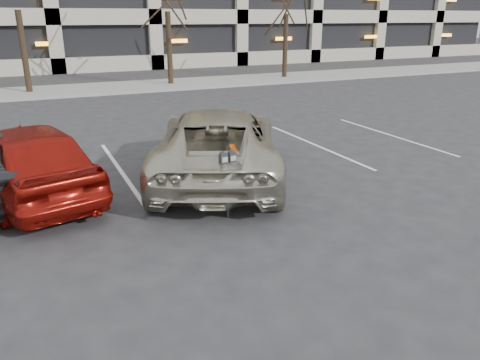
{
  "coord_description": "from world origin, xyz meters",
  "views": [
    {
      "loc": [
        -3.26,
        -8.65,
        3.52
      ],
      "look_at": [
        -0.08,
        -1.74,
        0.85
      ],
      "focal_mm": 35.0,
      "sensor_mm": 36.0,
      "label": 1
    }
  ],
  "objects": [
    {
      "name": "ground",
      "position": [
        0.0,
        0.0,
        0.0
      ],
      "size": [
        140.0,
        140.0,
        0.0
      ],
      "primitive_type": "plane",
      "color": "#28282B",
      "rests_on": "ground"
    },
    {
      "name": "sidewalk",
      "position": [
        0.0,
        16.0,
        0.06
      ],
      "size": [
        80.0,
        4.0,
        0.12
      ],
      "primitive_type": "cube",
      "color": "gray",
      "rests_on": "ground"
    },
    {
      "name": "stall_lines",
      "position": [
        -1.4,
        2.3,
        0.01
      ],
      "size": [
        16.9,
        5.2,
        0.0
      ],
      "color": "silver",
      "rests_on": "ground"
    },
    {
      "name": "parking_meter",
      "position": [
        -0.14,
        -1.35,
        0.96
      ],
      "size": [
        0.33,
        0.15,
        1.25
      ],
      "rotation": [
        0.0,
        0.0,
        0.1
      ],
      "color": "black",
      "rests_on": "ground"
    },
    {
      "name": "suv_silver",
      "position": [
        0.58,
        0.92,
        0.8
      ],
      "size": [
        4.74,
        6.31,
        1.6
      ],
      "rotation": [
        0.0,
        0.0,
        2.72
      ],
      "color": "#BDB7A1",
      "rests_on": "ground"
    },
    {
      "name": "car_red",
      "position": [
        -3.37,
        1.31,
        0.79
      ],
      "size": [
        2.91,
        4.94,
        1.58
      ],
      "primitive_type": "imported",
      "rotation": [
        0.0,
        0.0,
        3.38
      ],
      "color": "#99150D",
      "rests_on": "ground"
    }
  ]
}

